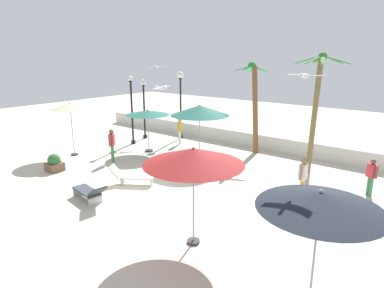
{
  "coord_description": "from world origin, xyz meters",
  "views": [
    {
      "loc": [
        9.24,
        -8.53,
        5.39
      ],
      "look_at": [
        0.0,
        3.13,
        1.4
      ],
      "focal_mm": 30.82,
      "sensor_mm": 36.0,
      "label": 1
    }
  ],
  "objects_px": {
    "guest_0": "(372,174)",
    "lounge_chair_1": "(90,192)",
    "lounge_chair_0": "(132,176)",
    "lamp_post_2": "(144,101)",
    "patio_umbrella_4": "(148,113)",
    "guest_2": "(112,142)",
    "patio_umbrella_1": "(194,157)",
    "seagull_2": "(161,88)",
    "guest_3": "(303,175)",
    "guest_1": "(180,129)",
    "planter": "(54,163)",
    "palm_tree_0": "(317,98)",
    "seagull_0": "(305,76)",
    "patio_umbrella_3": "(200,111)",
    "palm_tree_1": "(254,98)",
    "lamp_post_3": "(132,107)",
    "lamp_post_0": "(181,93)",
    "seagull_1": "(158,67)",
    "patio_umbrella_2": "(320,201)",
    "patio_umbrella_0": "(70,107)"
  },
  "relations": [
    {
      "from": "lamp_post_2",
      "to": "patio_umbrella_2",
      "type": "bearing_deg",
      "value": -30.19
    },
    {
      "from": "lounge_chair_0",
      "to": "lamp_post_3",
      "type": "bearing_deg",
      "value": 137.61
    },
    {
      "from": "patio_umbrella_4",
      "to": "guest_0",
      "type": "height_order",
      "value": "patio_umbrella_4"
    },
    {
      "from": "patio_umbrella_1",
      "to": "palm_tree_1",
      "type": "distance_m",
      "value": 10.24
    },
    {
      "from": "patio_umbrella_4",
      "to": "guest_1",
      "type": "bearing_deg",
      "value": 81.5
    },
    {
      "from": "patio_umbrella_4",
      "to": "guest_2",
      "type": "relative_size",
      "value": 1.43
    },
    {
      "from": "guest_1",
      "to": "planter",
      "type": "xyz_separation_m",
      "value": [
        -1.49,
        -7.58,
        -0.6
      ]
    },
    {
      "from": "lamp_post_2",
      "to": "planter",
      "type": "relative_size",
      "value": 4.62
    },
    {
      "from": "patio_umbrella_3",
      "to": "seagull_2",
      "type": "height_order",
      "value": "seagull_2"
    },
    {
      "from": "lamp_post_2",
      "to": "lamp_post_3",
      "type": "distance_m",
      "value": 1.59
    },
    {
      "from": "lamp_post_0",
      "to": "planter",
      "type": "bearing_deg",
      "value": -93.14
    },
    {
      "from": "seagull_2",
      "to": "guest_3",
      "type": "bearing_deg",
      "value": 62.05
    },
    {
      "from": "palm_tree_0",
      "to": "seagull_0",
      "type": "height_order",
      "value": "palm_tree_0"
    },
    {
      "from": "guest_0",
      "to": "seagull_2",
      "type": "relative_size",
      "value": 1.29
    },
    {
      "from": "seagull_2",
      "to": "planter",
      "type": "bearing_deg",
      "value": 174.06
    },
    {
      "from": "guest_3",
      "to": "planter",
      "type": "height_order",
      "value": "guest_3"
    },
    {
      "from": "lamp_post_0",
      "to": "lounge_chair_0",
      "type": "bearing_deg",
      "value": -64.09
    },
    {
      "from": "palm_tree_1",
      "to": "lamp_post_3",
      "type": "xyz_separation_m",
      "value": [
        -6.79,
        -3.01,
        -0.79
      ]
    },
    {
      "from": "lounge_chair_0",
      "to": "lamp_post_2",
      "type": "bearing_deg",
      "value": 132.28
    },
    {
      "from": "patio_umbrella_1",
      "to": "patio_umbrella_3",
      "type": "bearing_deg",
      "value": 125.89
    },
    {
      "from": "guest_0",
      "to": "seagull_1",
      "type": "relative_size",
      "value": 1.41
    },
    {
      "from": "seagull_2",
      "to": "lamp_post_0",
      "type": "bearing_deg",
      "value": 127.83
    },
    {
      "from": "palm_tree_0",
      "to": "guest_3",
      "type": "xyz_separation_m",
      "value": [
        0.88,
        -3.49,
        -2.47
      ]
    },
    {
      "from": "lounge_chair_0",
      "to": "lounge_chair_1",
      "type": "height_order",
      "value": "lounge_chair_1"
    },
    {
      "from": "lamp_post_2",
      "to": "lamp_post_3",
      "type": "bearing_deg",
      "value": -71.98
    },
    {
      "from": "patio_umbrella_1",
      "to": "guest_0",
      "type": "height_order",
      "value": "patio_umbrella_1"
    },
    {
      "from": "palm_tree_0",
      "to": "lamp_post_0",
      "type": "bearing_deg",
      "value": 171.83
    },
    {
      "from": "patio_umbrella_4",
      "to": "guest_2",
      "type": "distance_m",
      "value": 2.84
    },
    {
      "from": "patio_umbrella_1",
      "to": "planter",
      "type": "xyz_separation_m",
      "value": [
        -9.19,
        0.83,
        -2.3
      ]
    },
    {
      "from": "palm_tree_1",
      "to": "lamp_post_3",
      "type": "distance_m",
      "value": 7.47
    },
    {
      "from": "guest_3",
      "to": "seagull_2",
      "type": "height_order",
      "value": "seagull_2"
    },
    {
      "from": "seagull_0",
      "to": "planter",
      "type": "distance_m",
      "value": 12.36
    },
    {
      "from": "guest_0",
      "to": "lounge_chair_1",
      "type": "bearing_deg",
      "value": -138.75
    },
    {
      "from": "patio_umbrella_0",
      "to": "lamp_post_0",
      "type": "bearing_deg",
      "value": 72.85
    },
    {
      "from": "lamp_post_2",
      "to": "guest_0",
      "type": "bearing_deg",
      "value": -4.64
    },
    {
      "from": "lounge_chair_0",
      "to": "guest_2",
      "type": "xyz_separation_m",
      "value": [
        -3.16,
        1.49,
        0.69
      ]
    },
    {
      "from": "patio_umbrella_1",
      "to": "guest_1",
      "type": "xyz_separation_m",
      "value": [
        -7.7,
        8.41,
        -1.7
      ]
    },
    {
      "from": "lamp_post_2",
      "to": "guest_1",
      "type": "bearing_deg",
      "value": 4.76
    },
    {
      "from": "palm_tree_0",
      "to": "lamp_post_3",
      "type": "bearing_deg",
      "value": -170.93
    },
    {
      "from": "patio_umbrella_4",
      "to": "planter",
      "type": "relative_size",
      "value": 2.94
    },
    {
      "from": "patio_umbrella_1",
      "to": "lounge_chair_0",
      "type": "xyz_separation_m",
      "value": [
        -4.95,
        1.97,
        -2.31
      ]
    },
    {
      "from": "palm_tree_0",
      "to": "seagull_0",
      "type": "xyz_separation_m",
      "value": [
        1.75,
        -6.64,
        1.37
      ]
    },
    {
      "from": "seagull_2",
      "to": "lamp_post_2",
      "type": "bearing_deg",
      "value": 139.03
    },
    {
      "from": "patio_umbrella_2",
      "to": "palm_tree_0",
      "type": "relative_size",
      "value": 0.5
    },
    {
      "from": "patio_umbrella_3",
      "to": "palm_tree_0",
      "type": "xyz_separation_m",
      "value": [
        5.23,
        1.89,
        0.84
      ]
    },
    {
      "from": "palm_tree_0",
      "to": "lounge_chair_0",
      "type": "distance_m",
      "value": 8.99
    },
    {
      "from": "palm_tree_1",
      "to": "lamp_post_0",
      "type": "bearing_deg",
      "value": 179.91
    },
    {
      "from": "palm_tree_0",
      "to": "guest_1",
      "type": "height_order",
      "value": "palm_tree_0"
    },
    {
      "from": "lamp_post_2",
      "to": "guest_0",
      "type": "relative_size",
      "value": 2.57
    },
    {
      "from": "lamp_post_3",
      "to": "lounge_chair_1",
      "type": "bearing_deg",
      "value": -52.74
    }
  ]
}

